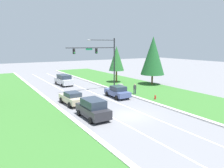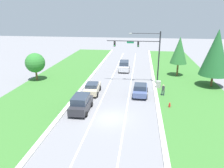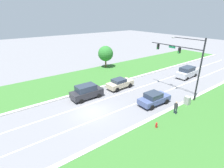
# 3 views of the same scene
# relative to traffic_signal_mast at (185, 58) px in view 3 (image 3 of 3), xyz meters

# --- Properties ---
(ground_plane) EXTENTS (160.00, 160.00, 0.00)m
(ground_plane) POSITION_rel_traffic_signal_mast_xyz_m (-3.77, -12.86, -5.70)
(ground_plane) COLOR slate
(curb_strip_right) EXTENTS (0.50, 90.00, 0.15)m
(curb_strip_right) POSITION_rel_traffic_signal_mast_xyz_m (1.88, -12.86, -5.63)
(curb_strip_right) COLOR beige
(curb_strip_right) RESTS_ON ground_plane
(curb_strip_left) EXTENTS (0.50, 90.00, 0.15)m
(curb_strip_left) POSITION_rel_traffic_signal_mast_xyz_m (-9.42, -12.86, -5.63)
(curb_strip_left) COLOR beige
(curb_strip_left) RESTS_ON ground_plane
(grass_verge_right) EXTENTS (10.00, 90.00, 0.08)m
(grass_verge_right) POSITION_rel_traffic_signal_mast_xyz_m (7.13, -12.86, -5.66)
(grass_verge_right) COLOR #38702D
(grass_verge_right) RESTS_ON ground_plane
(grass_verge_left) EXTENTS (10.00, 90.00, 0.08)m
(grass_verge_left) POSITION_rel_traffic_signal_mast_xyz_m (-14.67, -12.86, -5.66)
(grass_verge_left) COLOR #38702D
(grass_verge_left) RESTS_ON ground_plane
(lane_stripe_inner_left) EXTENTS (0.14, 81.00, 0.01)m
(lane_stripe_inner_left) POSITION_rel_traffic_signal_mast_xyz_m (-5.57, -12.86, -5.70)
(lane_stripe_inner_left) COLOR white
(lane_stripe_inner_left) RESTS_ON ground_plane
(lane_stripe_inner_right) EXTENTS (0.14, 81.00, 0.01)m
(lane_stripe_inner_right) POSITION_rel_traffic_signal_mast_xyz_m (-1.97, -12.86, -5.70)
(lane_stripe_inner_right) COLOR white
(lane_stripe_inner_right) RESTS_ON ground_plane
(traffic_signal_mast) EXTENTS (8.44, 0.41, 8.57)m
(traffic_signal_mast) POSITION_rel_traffic_signal_mast_xyz_m (0.00, 0.00, 0.00)
(traffic_signal_mast) COLOR black
(traffic_signal_mast) RESTS_ON ground_plane
(charcoal_suv) EXTENTS (2.17, 4.58, 2.02)m
(charcoal_suv) POSITION_rel_traffic_signal_mast_xyz_m (-7.38, -11.58, -4.68)
(charcoal_suv) COLOR #28282D
(charcoal_suv) RESTS_ON ground_plane
(silver_suv) EXTENTS (2.37, 5.05, 2.02)m
(silver_suv) POSITION_rel_traffic_signal_mast_xyz_m (-3.78, 8.07, -4.68)
(silver_suv) COLOR silver
(silver_suv) RESTS_ON ground_plane
(slate_blue_sedan) EXTENTS (2.21, 4.60, 1.70)m
(slate_blue_sedan) POSITION_rel_traffic_signal_mast_xyz_m (-0.39, -5.30, -4.85)
(slate_blue_sedan) COLOR #475684
(slate_blue_sedan) RESTS_ON ground_plane
(champagne_sedan) EXTENTS (2.19, 4.61, 1.64)m
(champagne_sedan) POSITION_rel_traffic_signal_mast_xyz_m (-7.33, -5.50, -4.85)
(champagne_sedan) COLOR beige
(champagne_sedan) RESTS_ON ground_plane
(utility_cabinet) EXTENTS (0.70, 0.60, 1.19)m
(utility_cabinet) POSITION_rel_traffic_signal_mast_xyz_m (2.37, -1.88, -5.10)
(utility_cabinet) COLOR #9E9E99
(utility_cabinet) RESTS_ON ground_plane
(pedestrian) EXTENTS (0.40, 0.26, 1.69)m
(pedestrian) POSITION_rel_traffic_signal_mast_xyz_m (2.82, -5.15, -4.76)
(pedestrian) COLOR #232842
(pedestrian) RESTS_ON ground_plane
(fire_hydrant) EXTENTS (0.34, 0.20, 0.70)m
(fire_hydrant) POSITION_rel_traffic_signal_mast_xyz_m (3.30, -9.17, -5.36)
(fire_hydrant) COLOR red
(fire_hydrant) RESTS_ON ground_plane
(oak_near_left_tree) EXTENTS (3.32, 3.32, 4.81)m
(oak_near_left_tree) POSITION_rel_traffic_signal_mast_xyz_m (-18.32, -0.56, -2.56)
(oak_near_left_tree) COLOR brown
(oak_near_left_tree) RESTS_ON ground_plane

